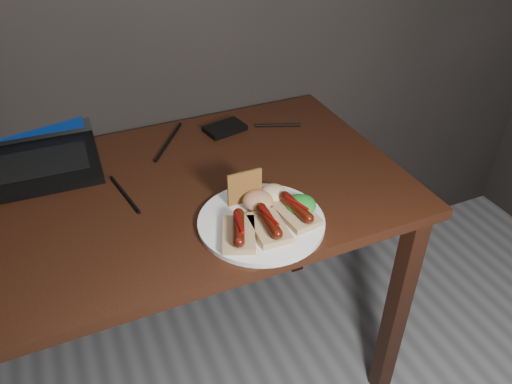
{
  "coord_description": "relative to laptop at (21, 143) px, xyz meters",
  "views": [
    {
      "loc": [
        -0.11,
        0.36,
        1.48
      ],
      "look_at": [
        0.26,
        1.19,
        0.82
      ],
      "focal_mm": 35.0,
      "sensor_mm": 36.0,
      "label": 1
    }
  ],
  "objects": [
    {
      "name": "desk",
      "position": [
        0.22,
        -0.3,
        -0.14
      ],
      "size": [
        1.4,
        0.7,
        0.75
      ],
      "color": "#381B0E",
      "rests_on": "ground"
    },
    {
      "name": "laptop",
      "position": [
        0.0,
        0.0,
        0.0
      ],
      "size": [
        0.39,
        0.37,
        0.25
      ],
      "color": "black",
      "rests_on": "desk"
    },
    {
      "name": "hard_drive",
      "position": [
        0.56,
        -0.06,
        -0.04
      ],
      "size": [
        0.13,
        0.1,
        0.02
      ],
      "primitive_type": "cube",
      "rotation": [
        0.0,
        0.0,
        0.21
      ],
      "color": "black",
      "rests_on": "desk"
    },
    {
      "name": "desk_cables",
      "position": [
        0.25,
        -0.16,
        -0.05
      ],
      "size": [
        1.01,
        0.39,
        0.01
      ],
      "color": "black",
      "rests_on": "desk"
    },
    {
      "name": "plate",
      "position": [
        0.48,
        -0.51,
        -0.05
      ],
      "size": [
        0.3,
        0.3,
        0.01
      ],
      "primitive_type": "cylinder",
      "rotation": [
        0.0,
        0.0,
        -0.02
      ],
      "color": "white",
      "rests_on": "desk"
    },
    {
      "name": "bread_sausage_left",
      "position": [
        0.41,
        -0.55,
        -0.02
      ],
      "size": [
        0.11,
        0.13,
        0.04
      ],
      "color": "tan",
      "rests_on": "plate"
    },
    {
      "name": "bread_sausage_center",
      "position": [
        0.48,
        -0.55,
        -0.02
      ],
      "size": [
        0.08,
        0.12,
        0.04
      ],
      "color": "tan",
      "rests_on": "plate"
    },
    {
      "name": "bread_sausage_right",
      "position": [
        0.55,
        -0.53,
        -0.02
      ],
      "size": [
        0.08,
        0.12,
        0.04
      ],
      "color": "tan",
      "rests_on": "plate"
    },
    {
      "name": "crispbread",
      "position": [
        0.47,
        -0.43,
        0.0
      ],
      "size": [
        0.08,
        0.01,
        0.08
      ],
      "primitive_type": "cube",
      "color": "#AA692E",
      "rests_on": "plate"
    },
    {
      "name": "salad_greens",
      "position": [
        0.57,
        -0.52,
        -0.02
      ],
      "size": [
        0.07,
        0.07,
        0.04
      ],
      "primitive_type": "ellipsoid",
      "color": "#136014",
      "rests_on": "plate"
    },
    {
      "name": "salsa_mound",
      "position": [
        0.49,
        -0.47,
        -0.02
      ],
      "size": [
        0.07,
        0.07,
        0.04
      ],
      "primitive_type": "ellipsoid",
      "color": "#A22C10",
      "rests_on": "plate"
    },
    {
      "name": "coleslaw_mound",
      "position": [
        0.54,
        -0.45,
        -0.02
      ],
      "size": [
        0.06,
        0.06,
        0.04
      ],
      "primitive_type": "ellipsoid",
      "color": "beige",
      "rests_on": "plate"
    }
  ]
}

